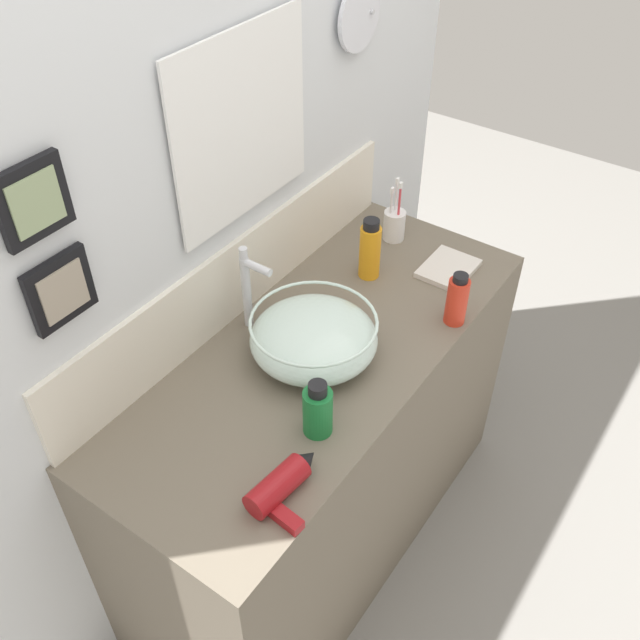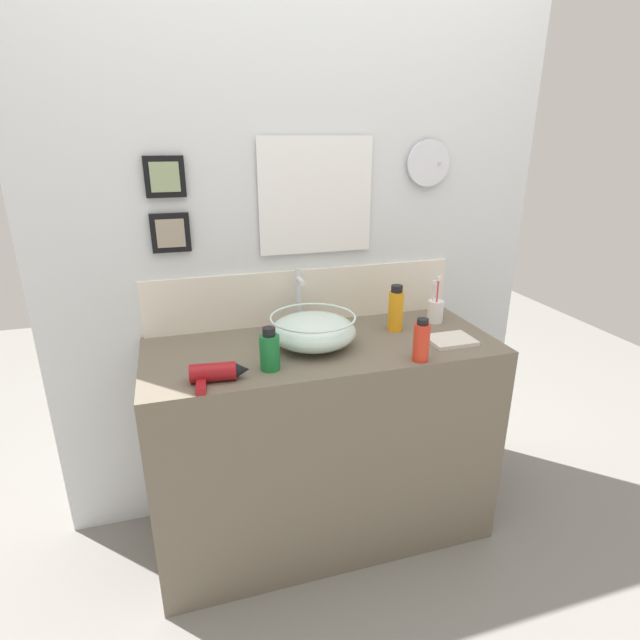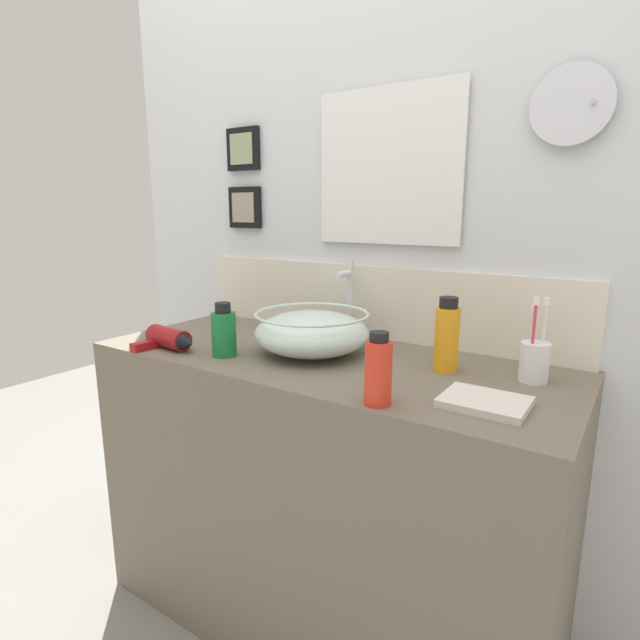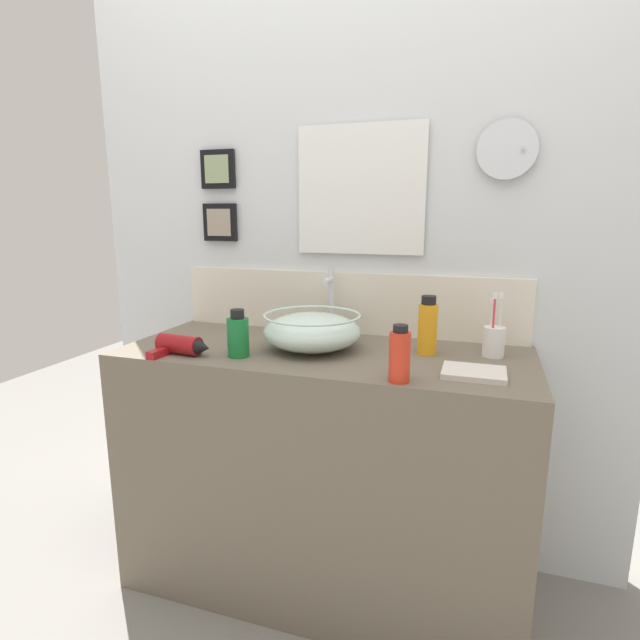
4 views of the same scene
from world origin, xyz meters
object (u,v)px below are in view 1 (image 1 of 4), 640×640
Objects in this scene: hand_towel at (448,268)px; glass_bowl_sink at (314,338)px; spray_bottle at (318,410)px; lotion_bottle at (370,250)px; hair_drier at (283,484)px; soap_dispenser at (457,300)px; toothbrush_cup at (394,224)px; faucet at (248,284)px.

glass_bowl_sink is at bearing 167.49° from hand_towel.
hand_towel is at bearing 2.66° from spray_bottle.
glass_bowl_sink reaches higher than hand_towel.
lotion_bottle is 1.10× the size of hand_towel.
hair_drier is 0.69m from soap_dispenser.
toothbrush_cup is 1.08× the size of lotion_bottle.
hand_towel is at bearing -31.82° from faucet.
spray_bottle is (-0.75, -0.25, 0.02)m from toothbrush_cup.
hand_towel is at bearing -103.32° from toothbrush_cup.
hair_drier is 1.25× the size of soap_dispenser.
lotion_bottle is 1.21× the size of soap_dispenser.
toothbrush_cup is 1.31× the size of soap_dispenser.
spray_bottle is at bearing -161.81° from toothbrush_cup.
glass_bowl_sink is 0.39m from soap_dispenser.
lotion_bottle is 0.24m from hand_towel.
lotion_bottle is at bearing 129.80° from hand_towel.
soap_dispenser is at bearing -9.00° from spray_bottle.
glass_bowl_sink is at bearing -90.00° from faucet.
lotion_bottle is at bearing 10.23° from glass_bowl_sink.
toothbrush_cup reaches higher than hair_drier.
hair_drier is 0.19m from spray_bottle.
lotion_bottle reaches higher than glass_bowl_sink.
hair_drier is (-0.37, -0.39, -0.11)m from faucet.
hair_drier is at bearing -175.37° from hand_towel.
faucet is at bearing 148.18° from hand_towel.
hand_towel is (-0.05, -0.21, -0.04)m from toothbrush_cup.
lotion_bottle is at bearing 20.89° from spray_bottle.
soap_dispenser is 0.90× the size of hand_towel.
toothbrush_cup is 0.22m from hand_towel.
faucet reaches higher than soap_dispenser.
hand_towel is (0.51, -0.11, -0.05)m from glass_bowl_sink.
spray_bottle is at bearing 12.18° from hair_drier.
spray_bottle is 0.52m from soap_dispenser.
lotion_bottle is (0.36, -0.14, -0.05)m from faucet.
toothbrush_cup is at bearing 10.27° from lotion_bottle.
glass_bowl_sink is 0.22m from faucet.
toothbrush_cup is 1.19× the size of hand_towel.
faucet is at bearing 159.08° from lotion_bottle.
glass_bowl_sink is 1.58× the size of toothbrush_cup.
soap_dispenser reaches higher than hair_drier.
spray_bottle is (0.18, 0.04, 0.04)m from hair_drier.
faucet is 0.61m from hand_towel.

